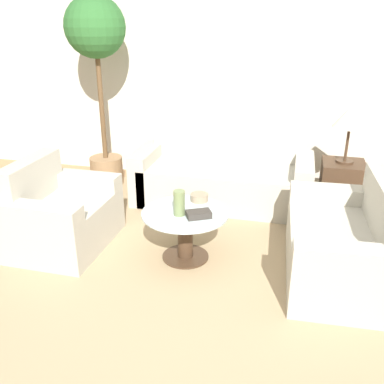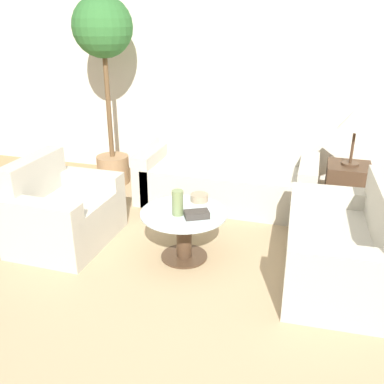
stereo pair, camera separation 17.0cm
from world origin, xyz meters
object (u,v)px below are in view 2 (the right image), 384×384
object	(u,v)px
sofa_main	(228,178)
coffee_table	(184,229)
bowl	(199,198)
vase	(178,203)
loveseat	(347,251)
armchair	(60,214)
potted_plant	(104,51)
table_lamp	(357,119)
book_stack	(197,214)

from	to	relation	value
sofa_main	coffee_table	size ratio (longest dim) A/B	2.62
coffee_table	bowl	size ratio (longest dim) A/B	4.68
coffee_table	vase	xyz separation A→B (m)	(-0.04, -0.06, 0.28)
loveseat	coffee_table	xyz separation A→B (m)	(-1.38, -0.03, 0.01)
sofa_main	coffee_table	xyz separation A→B (m)	(-0.10, -1.40, 0.01)
armchair	loveseat	world-z (taller)	loveseat
sofa_main	loveseat	bearing A→B (deg)	-46.92
potted_plant	table_lamp	bearing A→B (deg)	-3.82
table_lamp	vase	distance (m)	2.09
book_stack	bowl	bearing A→B (deg)	74.14
armchair	coffee_table	world-z (taller)	armchair
loveseat	book_stack	world-z (taller)	loveseat
potted_plant	armchair	bearing A→B (deg)	-81.84
bowl	book_stack	bearing A→B (deg)	-77.87
sofa_main	potted_plant	size ratio (longest dim) A/B	0.88
coffee_table	bowl	xyz separation A→B (m)	(0.06, 0.27, 0.20)
coffee_table	potted_plant	world-z (taller)	potted_plant
potted_plant	bowl	world-z (taller)	potted_plant
book_stack	potted_plant	bearing A→B (deg)	106.83
armchair	loveseat	bearing A→B (deg)	-88.07
sofa_main	coffee_table	distance (m)	1.41
armchair	bowl	distance (m)	1.36
sofa_main	potted_plant	bearing A→B (deg)	174.87
sofa_main	table_lamp	distance (m)	1.54
sofa_main	vase	xyz separation A→B (m)	(-0.13, -1.47, 0.28)
bowl	armchair	bearing A→B (deg)	-166.65
sofa_main	book_stack	xyz separation A→B (m)	(0.04, -1.47, 0.20)
table_lamp	book_stack	world-z (taller)	table_lamp
vase	bowl	bearing A→B (deg)	73.47
bowl	potted_plant	bearing A→B (deg)	140.31
loveseat	table_lamp	bearing A→B (deg)	175.80
coffee_table	book_stack	bearing A→B (deg)	-27.29
coffee_table	table_lamp	bearing A→B (deg)	43.59
loveseat	table_lamp	xyz separation A→B (m)	(0.03, 1.32, 0.79)
sofa_main	table_lamp	xyz separation A→B (m)	(1.32, -0.05, 0.79)
bowl	book_stack	xyz separation A→B (m)	(0.07, -0.34, -0.01)
table_lamp	potted_plant	size ratio (longest dim) A/B	0.27
potted_plant	vase	bearing A→B (deg)	-48.31
loveseat	potted_plant	size ratio (longest dim) A/B	0.60
coffee_table	armchair	bearing A→B (deg)	-178.34
armchair	book_stack	world-z (taller)	armchair
potted_plant	bowl	size ratio (longest dim) A/B	13.91
coffee_table	bowl	bearing A→B (deg)	76.80
armchair	vase	bearing A→B (deg)	-90.70
table_lamp	book_stack	size ratio (longest dim) A/B	2.57
armchair	book_stack	size ratio (longest dim) A/B	4.17
vase	coffee_table	bearing A→B (deg)	60.40
sofa_main	coffee_table	world-z (taller)	sofa_main
potted_plant	vase	world-z (taller)	potted_plant
sofa_main	loveseat	world-z (taller)	sofa_main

